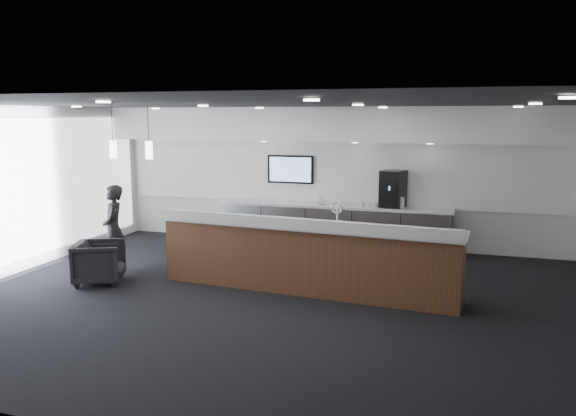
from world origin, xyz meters
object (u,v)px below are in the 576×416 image
(service_counter, at_px, (306,256))
(armchair, at_px, (99,262))
(lounge_guest, at_px, (114,229))
(coffee_machine, at_px, (393,189))

(service_counter, height_order, armchair, service_counter)
(service_counter, relative_size, armchair, 6.36)
(armchair, relative_size, lounge_guest, 0.49)
(coffee_machine, bearing_deg, armchair, -125.52)
(armchair, bearing_deg, lounge_guest, -11.39)
(coffee_machine, height_order, armchair, coffee_machine)
(armchair, bearing_deg, coffee_machine, -74.07)
(coffee_machine, relative_size, armchair, 0.97)
(service_counter, bearing_deg, armchair, -165.10)
(service_counter, distance_m, lounge_guest, 3.63)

